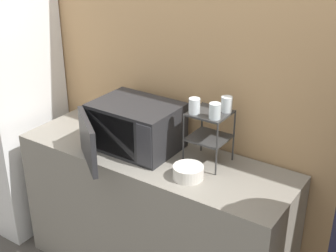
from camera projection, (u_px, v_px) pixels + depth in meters
The scene contains 9 objects.
wall_back at pixel (182, 84), 2.98m from camera, with size 8.00×0.06×2.60m.
counter at pixel (154, 217), 3.09m from camera, with size 1.80×0.58×0.94m.
microwave at pixel (134, 127), 2.91m from camera, with size 0.54×0.66×0.30m.
dish_rack at pixel (209, 127), 2.70m from camera, with size 0.23×0.22×0.33m.
glass_front_left at pixel (194, 106), 2.63m from camera, with size 0.07×0.07×0.09m.
glass_back_right at pixel (227, 104), 2.65m from camera, with size 0.07×0.07×0.09m.
glass_front_right at pixel (215, 111), 2.56m from camera, with size 0.07×0.07×0.09m.
bowl at pixel (188, 172), 2.62m from camera, with size 0.17×0.17×0.08m.
refrigerator at pixel (4, 110), 3.57m from camera, with size 0.74×0.66×1.84m.
Camera 1 is at (1.50, -1.77, 2.32)m, focal length 50.00 mm.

